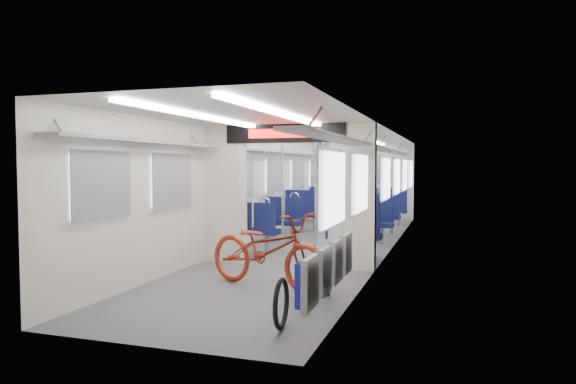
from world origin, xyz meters
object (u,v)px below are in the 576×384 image
(stanchion_near_left, at_px, (283,192))
(stanchion_far_right, at_px, (347,187))
(seat_bay_far_right, at_px, (386,208))
(stanchion_far_left, at_px, (323,186))
(seat_bay_near_right, at_px, (363,221))
(flip_bench, at_px, (329,266))
(bike_hoop_a, at_px, (281,306))
(seat_bay_near_left, at_px, (270,220))
(bike_hoop_c, at_px, (327,276))
(seat_bay_far_left, at_px, (315,206))
(stanchion_near_right, at_px, (316,193))
(bicycle, at_px, (267,250))
(bike_hoop_b, at_px, (304,288))

(stanchion_near_left, relative_size, stanchion_far_right, 1.00)
(seat_bay_far_right, relative_size, stanchion_far_left, 0.91)
(seat_bay_near_right, bearing_deg, seat_bay_far_right, 90.00)
(stanchion_far_left, bearing_deg, flip_bench, -75.48)
(bike_hoop_a, bearing_deg, seat_bay_near_left, 111.13)
(seat_bay_near_left, xyz_separation_m, seat_bay_far_right, (1.87, 3.62, 0.02))
(bike_hoop_c, distance_m, seat_bay_far_left, 7.36)
(flip_bench, xyz_separation_m, bike_hoop_a, (-0.38, -0.43, -0.35))
(seat_bay_near_left, bearing_deg, stanchion_near_right, -36.80)
(seat_bay_near_right, bearing_deg, stanchion_far_right, 111.49)
(bicycle, relative_size, seat_bay_far_left, 0.88)
(seat_bay_far_left, xyz_separation_m, stanchion_near_left, (0.58, -4.48, 0.59))
(seat_bay_far_right, xyz_separation_m, stanchion_far_left, (-1.27, -1.59, 0.61))
(bike_hoop_c, relative_size, stanchion_near_right, 0.24)
(bike_hoop_a, relative_size, bike_hoop_b, 0.96)
(stanchion_far_right, bearing_deg, bicycle, -90.72)
(seat_bay_far_right, bearing_deg, bike_hoop_a, -89.75)
(flip_bench, bearing_deg, stanchion_near_right, 106.88)
(bike_hoop_b, xyz_separation_m, bike_hoop_c, (0.11, 0.67, 0.00))
(bike_hoop_b, height_order, seat_bay_near_right, seat_bay_near_right)
(bicycle, relative_size, flip_bench, 0.95)
(flip_bench, xyz_separation_m, stanchion_near_right, (-1.09, 3.61, 0.57))
(bicycle, distance_m, seat_bay_near_left, 3.57)
(bicycle, xyz_separation_m, bike_hoop_c, (0.86, -0.14, -0.27))
(flip_bench, height_order, bike_hoop_b, flip_bench)
(seat_bay_near_left, xyz_separation_m, stanchion_far_left, (0.60, 2.03, 0.63))
(stanchion_near_left, bearing_deg, bike_hoop_a, -71.69)
(flip_bench, height_order, stanchion_near_left, stanchion_near_left)
(bicycle, xyz_separation_m, stanchion_near_right, (0.01, 2.48, 0.64))
(seat_bay_far_left, relative_size, seat_bay_far_right, 1.07)
(seat_bay_far_right, distance_m, stanchion_far_right, 2.09)
(bike_hoop_a, xyz_separation_m, bike_hoop_b, (0.02, 0.76, 0.01))
(bike_hoop_c, bearing_deg, flip_bench, -75.87)
(seat_bay_near_right, relative_size, stanchion_far_right, 0.98)
(seat_bay_near_right, relative_size, seat_bay_far_left, 1.01)
(seat_bay_near_left, distance_m, seat_bay_far_left, 3.56)
(seat_bay_near_right, relative_size, stanchion_far_left, 0.98)
(seat_bay_far_left, bearing_deg, seat_bay_near_left, -90.00)
(seat_bay_near_left, bearing_deg, stanchion_far_left, 73.54)
(bicycle, distance_m, seat_bay_near_right, 3.57)
(bicycle, bearing_deg, bike_hoop_a, -134.95)
(stanchion_near_left, bearing_deg, seat_bay_near_right, 39.17)
(stanchion_near_left, bearing_deg, bicycle, -76.19)
(stanchion_near_left, xyz_separation_m, stanchion_far_left, (0.02, 2.95, 0.00))
(seat_bay_far_right, bearing_deg, bike_hoop_c, -88.65)
(bike_hoop_c, bearing_deg, stanchion_near_right, 107.90)
(stanchion_near_right, height_order, stanchion_far_right, same)
(stanchion_near_right, bearing_deg, stanchion_far_right, 88.88)
(seat_bay_near_right, bearing_deg, stanchion_near_left, -140.83)
(bike_hoop_b, height_order, stanchion_far_left, stanchion_far_left)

